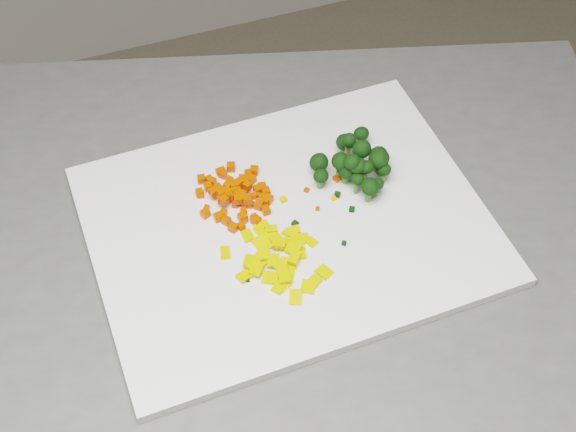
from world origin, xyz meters
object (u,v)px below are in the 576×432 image
object	(u,v)px
counter_block	(273,394)
broccoli_pile	(360,160)
pepper_pile	(275,259)
cutting_board	(288,224)
carrot_pile	(231,192)

from	to	relation	value
counter_block	broccoli_pile	distance (m)	0.51
pepper_pile	broccoli_pile	world-z (taller)	broccoli_pile
counter_block	pepper_pile	distance (m)	0.47
counter_block	cutting_board	world-z (taller)	cutting_board
pepper_pile	carrot_pile	bearing A→B (deg)	99.64
counter_block	cutting_board	bearing A→B (deg)	-15.73
cutting_board	carrot_pile	distance (m)	0.08
cutting_board	broccoli_pile	size ratio (longest dim) A/B	3.75
carrot_pile	broccoli_pile	bearing A→B (deg)	-5.84
cutting_board	broccoli_pile	bearing A→B (deg)	19.95
counter_block	cutting_board	distance (m)	0.46
counter_block	carrot_pile	world-z (taller)	carrot_pile
pepper_pile	broccoli_pile	xyz separation A→B (m)	(0.14, 0.09, 0.02)
counter_block	cutting_board	size ratio (longest dim) A/B	2.00
cutting_board	broccoli_pile	distance (m)	0.12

